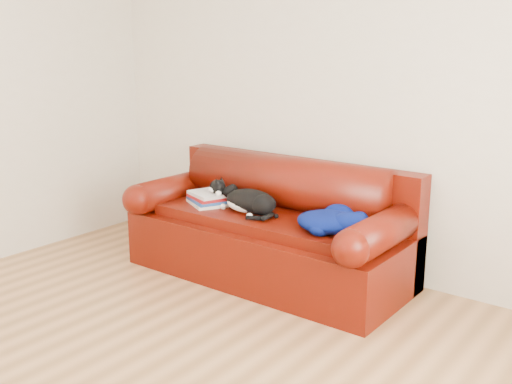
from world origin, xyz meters
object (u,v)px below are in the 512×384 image
sofa_base (268,246)px  blanket (332,220)px  cat (250,202)px  book_stack (208,198)px

sofa_base → blanket: size_ratio=3.42×
sofa_base → cat: cat is taller
book_stack → cat: 0.40m
sofa_base → cat: (-0.10, -0.09, 0.35)m
blanket → book_stack: bearing=-179.5°
sofa_base → blanket: 0.69m
sofa_base → book_stack: 0.60m
book_stack → cat: bearing=1.5°
sofa_base → blanket: blanket is taller
sofa_base → cat: 0.37m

